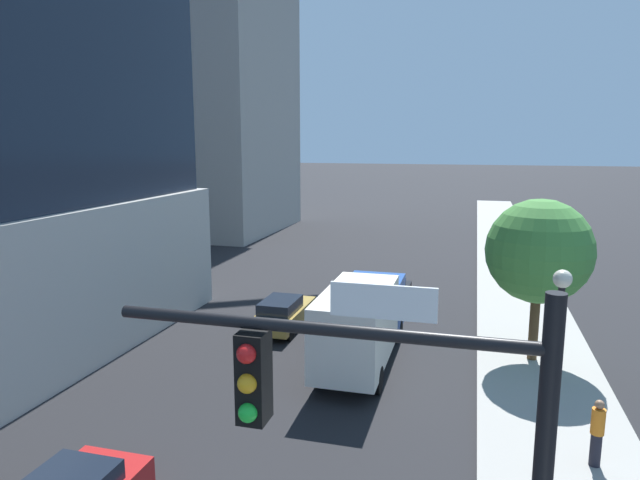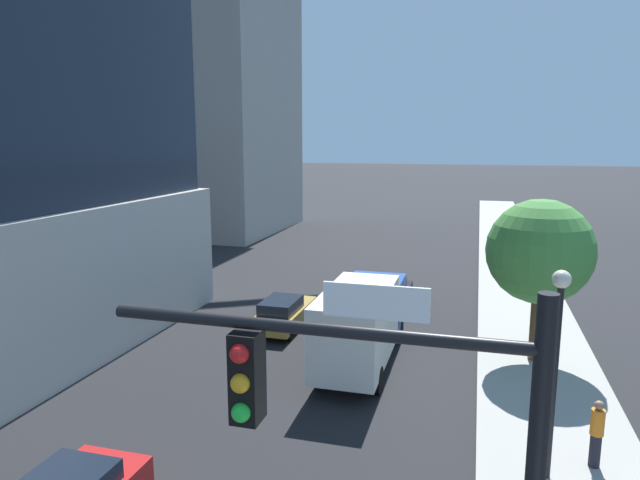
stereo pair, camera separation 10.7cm
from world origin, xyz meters
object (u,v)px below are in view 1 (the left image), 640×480
(street_lamp, at_px, (558,342))
(pedestrian_orange_shirt, at_px, (597,432))
(construction_building, at_px, (197,75))
(street_tree, at_px, (539,251))
(car_gold, at_px, (283,313))
(car_black, at_px, (390,294))
(box_truck, at_px, (362,319))

(street_lamp, relative_size, pedestrian_orange_shirt, 2.95)
(construction_building, distance_m, street_tree, 39.71)
(car_gold, bearing_deg, street_lamp, -42.32)
(construction_building, height_order, car_gold, construction_building)
(car_black, distance_m, box_truck, 7.45)
(street_tree, bearing_deg, box_truck, -163.09)
(construction_building, bearing_deg, pedestrian_orange_shirt, -50.05)
(street_tree, distance_m, box_truck, 7.09)
(street_lamp, height_order, street_tree, street_tree)
(construction_building, bearing_deg, car_gold, -56.27)
(construction_building, relative_size, street_tree, 5.29)
(street_lamp, distance_m, car_gold, 14.14)
(car_black, bearing_deg, street_lamp, -66.15)
(box_truck, height_order, pedestrian_orange_shirt, box_truck)
(street_tree, height_order, box_truck, street_tree)
(construction_building, distance_m, box_truck, 37.85)
(street_tree, height_order, pedestrian_orange_shirt, street_tree)
(car_gold, relative_size, car_black, 1.07)
(construction_building, height_order, car_black, construction_building)
(construction_building, height_order, street_tree, construction_building)
(pedestrian_orange_shirt, bearing_deg, car_gold, 143.44)
(street_lamp, relative_size, box_truck, 0.69)
(pedestrian_orange_shirt, bearing_deg, construction_building, 129.95)
(box_truck, relative_size, pedestrian_orange_shirt, 4.28)
(car_gold, bearing_deg, street_tree, -6.65)
(pedestrian_orange_shirt, bearing_deg, street_tree, 97.06)
(street_tree, height_order, car_black, street_tree)
(street_lamp, bearing_deg, construction_building, 128.05)
(pedestrian_orange_shirt, bearing_deg, street_lamp, -146.26)
(construction_building, height_order, pedestrian_orange_shirt, construction_building)
(street_tree, distance_m, pedestrian_orange_shirt, 8.03)
(street_lamp, xyz_separation_m, car_gold, (-10.23, 9.31, -2.94))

